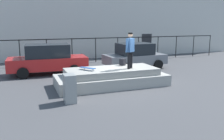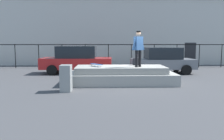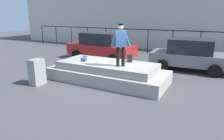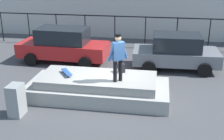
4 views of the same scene
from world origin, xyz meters
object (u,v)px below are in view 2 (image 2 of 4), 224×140
object	(u,v)px
skateboarder	(138,46)
skateboard	(96,64)
car_red_sedan_near	(77,60)
car_grey_sedan_mid	(163,60)
utility_box	(66,78)
backpack	(136,62)

from	to	relation	value
skateboarder	skateboard	xyz separation A→B (m)	(-2.04, 0.32, -0.90)
skateboard	car_red_sedan_near	size ratio (longest dim) A/B	0.17
car_grey_sedan_mid	utility_box	world-z (taller)	car_grey_sedan_mid
skateboarder	skateboard	bearing A→B (deg)	171.03
skateboarder	car_red_sedan_near	world-z (taller)	skateboarder
backpack	car_grey_sedan_mid	distance (m)	3.84
skateboarder	car_red_sedan_near	distance (m)	5.51
skateboard	utility_box	bearing A→B (deg)	-123.33
skateboard	utility_box	xyz separation A→B (m)	(-1.21, -1.84, -0.40)
car_grey_sedan_mid	car_red_sedan_near	bearing A→B (deg)	178.98
car_red_sedan_near	utility_box	world-z (taller)	car_red_sedan_near
skateboard	car_red_sedan_near	distance (m)	4.12
skateboard	backpack	size ratio (longest dim) A/B	2.26
skateboarder	backpack	world-z (taller)	skateboarder
backpack	car_red_sedan_near	xyz separation A→B (m)	(-3.46, 3.24, -0.13)
skateboard	skateboarder	bearing A→B (deg)	-8.97
skateboard	backpack	world-z (taller)	backpack
car_red_sedan_near	car_grey_sedan_mid	xyz separation A→B (m)	(5.67, -0.10, -0.04)
skateboard	utility_box	size ratio (longest dim) A/B	0.72
car_red_sedan_near	car_grey_sedan_mid	world-z (taller)	car_red_sedan_near
utility_box	car_grey_sedan_mid	bearing A→B (deg)	46.63
skateboarder	car_grey_sedan_mid	xyz separation A→B (m)	(2.22, 4.09, -0.99)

